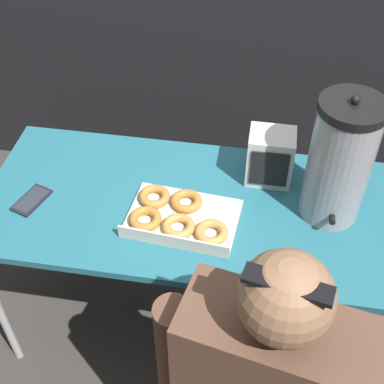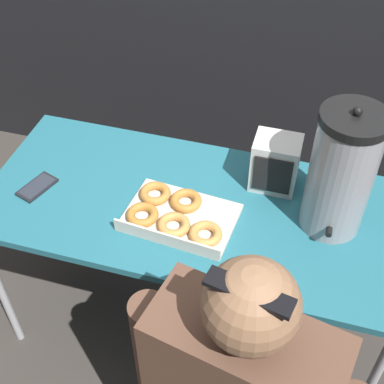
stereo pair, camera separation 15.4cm
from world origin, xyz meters
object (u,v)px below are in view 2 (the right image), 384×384
donut_box (176,216)px  space_heater (275,163)px  cell_phone (37,187)px  coffee_urn (341,173)px

donut_box → space_heater: size_ratio=1.94×
donut_box → space_heater: 0.39m
donut_box → cell_phone: (-0.52, 0.01, -0.02)m
coffee_urn → space_heater: coffee_urn is taller
donut_box → coffee_urn: coffee_urn is taller
cell_phone → space_heater: (0.81, 0.25, 0.09)m
cell_phone → coffee_urn: bearing=25.5°
donut_box → space_heater: space_heater is taller
coffee_urn → cell_phone: bearing=-173.1°
cell_phone → space_heater: space_heater is taller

